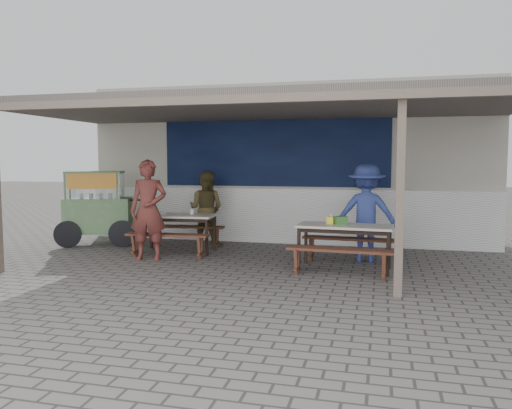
{
  "coord_description": "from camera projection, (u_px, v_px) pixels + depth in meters",
  "views": [
    {
      "loc": [
        2.11,
        -7.71,
        1.81
      ],
      "look_at": [
        -0.06,
        0.9,
        1.03
      ],
      "focal_mm": 35.0,
      "sensor_mm": 36.0,
      "label": 1
    }
  ],
  "objects": [
    {
      "name": "ground",
      "position": [
        246.0,
        272.0,
        8.12
      ],
      "size": [
        60.0,
        60.0,
        0.0
      ],
      "primitive_type": "plane",
      "color": "#5F5B56",
      "rests_on": "ground"
    },
    {
      "name": "back_wall",
      "position": [
        287.0,
        165.0,
        11.43
      ],
      "size": [
        9.0,
        1.28,
        3.5
      ],
      "color": "beige",
      "rests_on": "ground"
    },
    {
      "name": "warung_roof",
      "position": [
        260.0,
        109.0,
        8.75
      ],
      "size": [
        9.0,
        4.21,
        2.81
      ],
      "color": "#5D5550",
      "rests_on": "ground"
    },
    {
      "name": "table_left",
      "position": [
        177.0,
        218.0,
        9.86
      ],
      "size": [
        1.52,
        0.82,
        0.75
      ],
      "rotation": [
        0.0,
        0.0,
        0.07
      ],
      "color": "silver",
      "rests_on": "ground"
    },
    {
      "name": "bench_left_street",
      "position": [
        167.0,
        240.0,
        9.31
      ],
      "size": [
        1.59,
        0.39,
        0.45
      ],
      "rotation": [
        0.0,
        0.0,
        0.07
      ],
      "color": "brown",
      "rests_on": "ground"
    },
    {
      "name": "bench_left_wall",
      "position": [
        187.0,
        231.0,
        10.47
      ],
      "size": [
        1.59,
        0.39,
        0.45
      ],
      "rotation": [
        0.0,
        0.0,
        0.07
      ],
      "color": "brown",
      "rests_on": "ground"
    },
    {
      "name": "table_right",
      "position": [
        345.0,
        229.0,
        8.26
      ],
      "size": [
        1.59,
        0.78,
        0.75
      ],
      "rotation": [
        0.0,
        0.0,
        -0.06
      ],
      "color": "silver",
      "rests_on": "ground"
    },
    {
      "name": "bench_right_street",
      "position": [
        340.0,
        255.0,
        7.73
      ],
      "size": [
        1.66,
        0.38,
        0.45
      ],
      "rotation": [
        0.0,
        0.0,
        -0.06
      ],
      "color": "brown",
      "rests_on": "ground"
    },
    {
      "name": "bench_right_wall",
      "position": [
        349.0,
        244.0,
        8.84
      ],
      "size": [
        1.66,
        0.38,
        0.45
      ],
      "rotation": [
        0.0,
        0.0,
        -0.06
      ],
      "color": "brown",
      "rests_on": "ground"
    },
    {
      "name": "vendor_cart",
      "position": [
        97.0,
        205.0,
        10.72
      ],
      "size": [
        1.86,
        1.23,
        1.59
      ],
      "rotation": [
        0.0,
        0.0,
        0.34
      ],
      "color": "#739160",
      "rests_on": "ground"
    },
    {
      "name": "patron_street_side",
      "position": [
        148.0,
        210.0,
        9.06
      ],
      "size": [
        0.74,
        0.56,
        1.84
      ],
      "primitive_type": "imported",
      "rotation": [
        0.0,
        0.0,
        0.2
      ],
      "color": "brown",
      "rests_on": "ground"
    },
    {
      "name": "patron_wall_side",
      "position": [
        206.0,
        209.0,
        10.61
      ],
      "size": [
        0.82,
        0.66,
        1.59
      ],
      "primitive_type": "imported",
      "rotation": [
        0.0,
        0.0,
        3.06
      ],
      "color": "brown",
      "rests_on": "ground"
    },
    {
      "name": "patron_right_table",
      "position": [
        366.0,
        213.0,
        8.94
      ],
      "size": [
        1.16,
        0.69,
        1.76
      ],
      "primitive_type": "imported",
      "rotation": [
        0.0,
        0.0,
        3.17
      ],
      "color": "#32428D",
      "rests_on": "ground"
    },
    {
      "name": "tissue_box",
      "position": [
        331.0,
        220.0,
        8.43
      ],
      "size": [
        0.14,
        0.14,
        0.12
      ],
      "primitive_type": "cube",
      "rotation": [
        0.0,
        0.0,
        -0.26
      ],
      "color": "yellow",
      "rests_on": "table_right"
    },
    {
      "name": "donation_box",
      "position": [
        341.0,
        220.0,
        8.33
      ],
      "size": [
        0.23,
        0.19,
        0.13
      ],
      "primitive_type": "cube",
      "rotation": [
        0.0,
        0.0,
        0.37
      ],
      "color": "#356D30",
      "rests_on": "table_right"
    },
    {
      "name": "condiment_jar",
      "position": [
        192.0,
        212.0,
        9.94
      ],
      "size": [
        0.08,
        0.08,
        0.09
      ],
      "primitive_type": "cylinder",
      "color": "white",
      "rests_on": "table_left"
    },
    {
      "name": "condiment_bowl",
      "position": [
        164.0,
        213.0,
        9.94
      ],
      "size": [
        0.24,
        0.24,
        0.05
      ],
      "primitive_type": "imported",
      "rotation": [
        0.0,
        0.0,
        0.35
      ],
      "color": "white",
      "rests_on": "table_left"
    }
  ]
}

